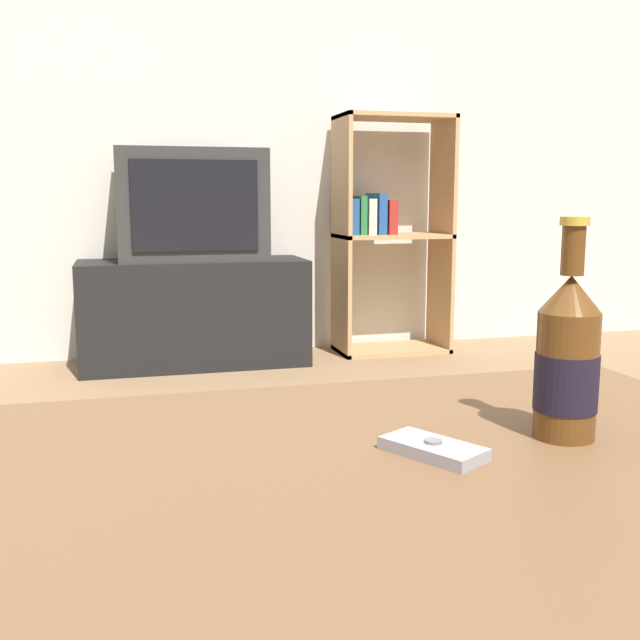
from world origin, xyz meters
The scene contains 7 objects.
back_wall centered at (0.00, 3.02, 1.30)m, with size 8.00×0.05×2.60m.
coffee_table centered at (0.00, 0.00, 0.42)m, with size 1.20×0.75×0.49m.
tv_stand centered at (0.16, 2.75, 0.24)m, with size 1.02×0.39×0.49m.
television centered at (0.16, 2.75, 0.73)m, with size 0.65×0.38×0.49m.
bookshelf centered at (1.11, 2.81, 0.60)m, with size 0.55×0.30×1.16m.
beer_bottle centered at (0.33, 0.06, 0.59)m, with size 0.07×0.07×0.26m.
cell_phone centered at (0.16, 0.04, 0.50)m, with size 0.10×0.13×0.02m.
Camera 1 is at (-0.16, -0.68, 0.77)m, focal length 42.00 mm.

